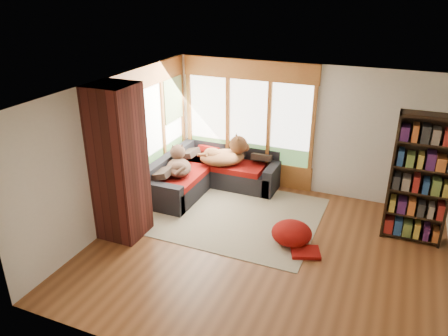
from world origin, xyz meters
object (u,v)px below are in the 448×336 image
Objects in this scene: brick_chimney at (119,164)px; dog_tan at (226,151)px; area_rug at (227,213)px; dog_brindle at (178,161)px; sectional_sofa at (200,175)px; pouf at (292,232)px; bookshelf at (420,180)px.

dog_tan is (0.91, 2.34, -0.50)m from brick_chimney.
dog_brindle is at bearing 165.20° from area_rug.
sectional_sofa is 1.22m from area_rug.
dog_brindle is (-0.71, -0.73, -0.05)m from dog_tan.
dog_tan is at bearing 113.16° from area_rug.
sectional_sofa is 2.60m from pouf.
dog_tan is at bearing 170.22° from bookshelf.
sectional_sofa is at bearing -59.02° from dog_brindle.
dog_tan is (0.47, 0.29, 0.50)m from sectional_sofa.
pouf is 2.71m from dog_brindle.
area_rug is at bearing -172.65° from bookshelf.
dog_tan is at bearing 139.86° from pouf.
bookshelf is (4.54, 1.71, -0.21)m from brick_chimney.
dog_tan reaches higher than area_rug.
brick_chimney reaches higher than pouf.
dog_tan is at bearing 34.33° from sectional_sofa.
bookshelf reaches higher than dog_brindle.
bookshelf is (4.09, -0.34, 0.79)m from sectional_sofa.
bookshelf is at bearing 7.35° from area_rug.
pouf is at bearing -19.79° from area_rug.
bookshelf reaches higher than dog_tan.
bookshelf is 2.22m from pouf.
dog_brindle is at bearing 82.79° from brick_chimney.
dog_brindle reaches higher than sectional_sofa.
brick_chimney is 0.77× the size of area_rug.
pouf is (2.28, -1.24, -0.11)m from sectional_sofa.
pouf is 0.62× the size of dog_tan.
bookshelf is (3.18, 0.41, 1.09)m from area_rug.
area_rug is at bearing -135.09° from dog_brindle.
pouf is at bearing -153.52° from bookshelf.
area_rug is 1.41m from dog_brindle.
area_rug is (0.91, -0.75, -0.30)m from sectional_sofa.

